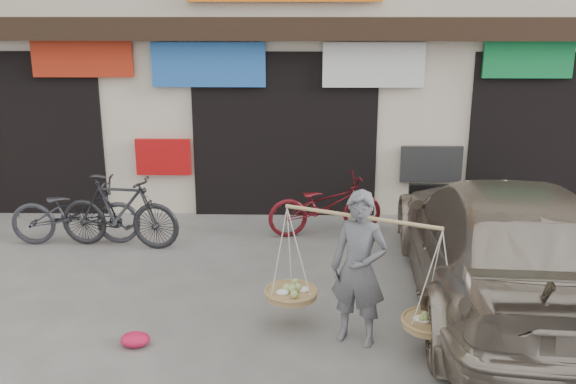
{
  "coord_description": "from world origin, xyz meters",
  "views": [
    {
      "loc": [
        0.28,
        -6.82,
        3.39
      ],
      "look_at": [
        0.11,
        0.9,
        1.14
      ],
      "focal_mm": 40.0,
      "sensor_mm": 36.0,
      "label": 1
    }
  ],
  "objects_px": {
    "bike_0": "(76,212)",
    "street_vendor": "(359,275)",
    "bike_2": "(325,205)",
    "bike_1": "(119,211)",
    "suv": "(503,244)"
  },
  "relations": [
    {
      "from": "bike_0",
      "to": "street_vendor",
      "type": "bearing_deg",
      "value": -129.68
    },
    {
      "from": "bike_2",
      "to": "bike_1",
      "type": "bearing_deg",
      "value": 88.52
    },
    {
      "from": "bike_0",
      "to": "bike_1",
      "type": "bearing_deg",
      "value": -104.91
    },
    {
      "from": "bike_1",
      "to": "bike_2",
      "type": "distance_m",
      "value": 3.06
    },
    {
      "from": "bike_0",
      "to": "suv",
      "type": "height_order",
      "value": "suv"
    },
    {
      "from": "bike_2",
      "to": "suv",
      "type": "xyz_separation_m",
      "value": [
        1.96,
        -2.39,
        0.29
      ]
    },
    {
      "from": "street_vendor",
      "to": "bike_1",
      "type": "bearing_deg",
      "value": 164.97
    },
    {
      "from": "street_vendor",
      "to": "bike_2",
      "type": "height_order",
      "value": "street_vendor"
    },
    {
      "from": "street_vendor",
      "to": "bike_0",
      "type": "distance_m",
      "value": 4.81
    },
    {
      "from": "bike_0",
      "to": "bike_2",
      "type": "distance_m",
      "value": 3.71
    },
    {
      "from": "street_vendor",
      "to": "bike_2",
      "type": "distance_m",
      "value": 3.32
    },
    {
      "from": "street_vendor",
      "to": "suv",
      "type": "bearing_deg",
      "value": 52.23
    },
    {
      "from": "street_vendor",
      "to": "bike_2",
      "type": "bearing_deg",
      "value": 118.58
    },
    {
      "from": "bike_0",
      "to": "bike_2",
      "type": "height_order",
      "value": "bike_0"
    },
    {
      "from": "street_vendor",
      "to": "suv",
      "type": "xyz_separation_m",
      "value": [
        1.74,
        0.91,
        0.0
      ]
    }
  ]
}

